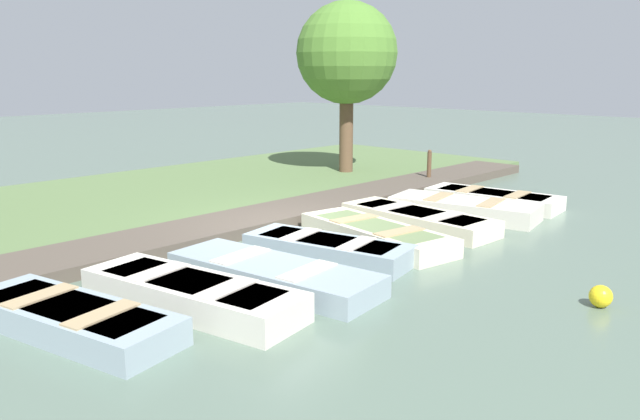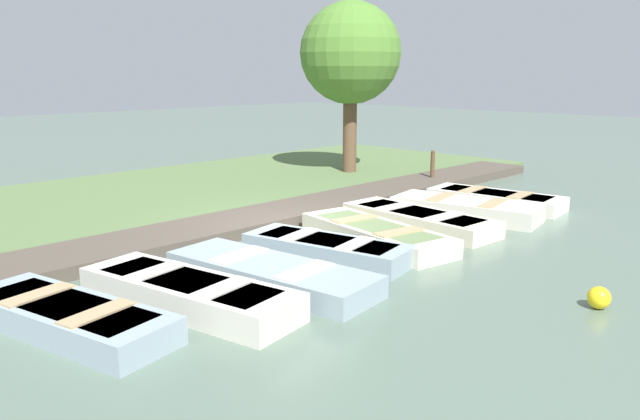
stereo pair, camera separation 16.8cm
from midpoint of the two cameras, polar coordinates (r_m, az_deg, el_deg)
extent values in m
plane|color=#566B5B|center=(12.68, -2.35, -2.33)|extent=(80.00, 80.00, 0.00)
cube|color=#567042|center=(16.57, -14.27, 1.15)|extent=(8.00, 24.00, 0.18)
cube|color=#51473D|center=(13.51, -5.78, -0.93)|extent=(1.58, 21.55, 0.24)
cube|color=#8C9EA8|center=(8.68, -21.56, -9.12)|extent=(3.33, 1.70, 0.36)
cube|color=#994C33|center=(8.62, -21.65, -8.09)|extent=(2.72, 1.35, 0.03)
cube|color=tan|center=(8.15, -19.12, -8.87)|extent=(0.52, 1.01, 0.03)
cube|color=tan|center=(9.09, -23.94, -7.06)|extent=(0.52, 1.01, 0.03)
cube|color=beige|center=(9.01, -11.41, -7.50)|extent=(3.58, 1.67, 0.41)
cube|color=#994C33|center=(8.95, -11.46, -6.37)|extent=(2.92, 1.33, 0.03)
cube|color=beige|center=(8.51, -8.35, -7.05)|extent=(0.52, 1.02, 0.03)
cube|color=beige|center=(9.40, -14.29, -5.41)|extent=(0.52, 1.02, 0.03)
cube|color=#8C9EA8|center=(9.78, -4.03, -5.84)|extent=(3.69, 1.62, 0.35)
cube|color=teal|center=(9.73, -4.04, -4.95)|extent=(3.02, 1.28, 0.03)
cube|color=beige|center=(9.32, -0.88, -5.56)|extent=(0.49, 1.10, 0.03)
cube|color=beige|center=(10.17, -6.94, -4.09)|extent=(0.49, 1.10, 0.03)
cube|color=#8C9EA8|center=(11.04, 1.07, -3.61)|extent=(3.18, 1.63, 0.36)
cube|color=#4C709E|center=(11.00, 1.07, -2.78)|extent=(2.60, 1.30, 0.03)
cube|color=beige|center=(10.71, 3.71, -3.07)|extent=(0.49, 0.98, 0.03)
cube|color=beige|center=(11.29, -1.42, -2.23)|extent=(0.49, 0.98, 0.03)
cube|color=beige|center=(12.12, 5.52, -2.22)|extent=(3.57, 1.68, 0.35)
cube|color=#6B7F51|center=(12.08, 5.54, -1.48)|extent=(2.92, 1.33, 0.03)
cube|color=tan|center=(11.61, 7.67, -1.98)|extent=(0.51, 1.07, 0.03)
cube|color=tan|center=(12.56, 3.58, -0.78)|extent=(0.51, 1.07, 0.03)
cube|color=beige|center=(13.43, 9.38, -0.88)|extent=(3.53, 1.32, 0.35)
cube|color=#4C709E|center=(13.39, 9.41, -0.21)|extent=(2.89, 1.03, 0.03)
cube|color=beige|center=(13.00, 11.69, -0.57)|extent=(0.40, 1.06, 0.03)
cube|color=beige|center=(13.79, 7.27, 0.34)|extent=(0.40, 1.06, 0.03)
cube|color=beige|center=(14.58, 13.50, 0.10)|extent=(3.44, 1.83, 0.39)
cube|color=beige|center=(14.54, 13.54, 0.80)|extent=(2.81, 1.45, 0.03)
cube|color=tan|center=(14.35, 15.87, 0.62)|extent=(0.54, 1.16, 0.03)
cube|color=tan|center=(14.75, 11.29, 1.18)|extent=(0.54, 1.16, 0.03)
cube|color=silver|center=(15.97, 16.03, 0.93)|extent=(3.32, 1.46, 0.35)
cube|color=#6B7F51|center=(15.94, 16.06, 1.49)|extent=(2.72, 1.15, 0.03)
cube|color=tan|center=(15.72, 18.12, 1.31)|extent=(0.43, 1.06, 0.03)
cube|color=tan|center=(16.17, 14.07, 1.86)|extent=(0.43, 1.06, 0.03)
cylinder|color=brown|center=(18.43, 10.50, 3.70)|extent=(0.12, 0.12, 0.97)
sphere|color=brown|center=(18.36, 10.56, 5.26)|extent=(0.11, 0.11, 0.11)
sphere|color=yellow|center=(9.67, 24.61, -7.31)|extent=(0.32, 0.32, 0.32)
cylinder|color=brown|center=(19.51, 2.99, 7.31)|extent=(0.43, 0.43, 2.96)
sphere|color=#4C7A2D|center=(19.43, 3.07, 14.15)|extent=(3.07, 3.07, 3.07)
camera|label=1|loc=(0.08, -89.60, 0.09)|focal=35.00mm
camera|label=2|loc=(0.08, 90.40, -0.09)|focal=35.00mm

